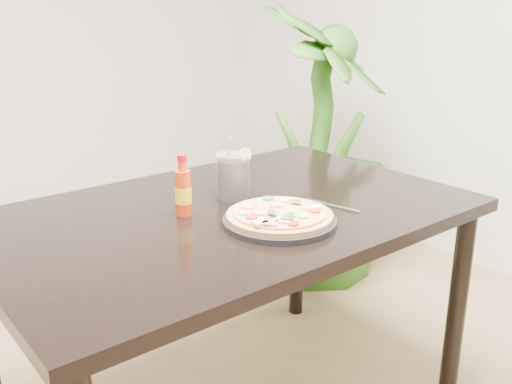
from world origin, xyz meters
TOP-DOWN VIEW (x-y plane):
  - dining_table at (0.26, -0.06)m, footprint 1.40×0.90m
  - plate at (0.29, -0.24)m, footprint 0.31×0.31m
  - pizza at (0.28, -0.24)m, footprint 0.29×0.29m
  - hot_sauce_bottle at (0.12, -0.02)m, footprint 0.05×0.05m
  - cola_cup at (0.32, 0.02)m, footprint 0.11×0.11m
  - fork at (0.50, -0.23)m, footprint 0.06×0.19m
  - houseplant at (1.28, 0.59)m, footprint 1.05×1.05m
  - plant_pot at (1.28, 0.59)m, footprint 0.28×0.28m

SIDE VIEW (x-z plane):
  - plant_pot at x=1.28m, z-range 0.00..0.22m
  - houseplant at x=1.28m, z-range 0.00..1.33m
  - dining_table at x=0.26m, z-range 0.29..1.04m
  - fork at x=0.50m, z-range 0.75..0.76m
  - plate at x=0.29m, z-range 0.75..0.77m
  - pizza at x=0.28m, z-range 0.76..0.79m
  - cola_cup at x=0.32m, z-range 0.72..0.91m
  - hot_sauce_bottle at x=0.12m, z-range 0.73..0.91m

